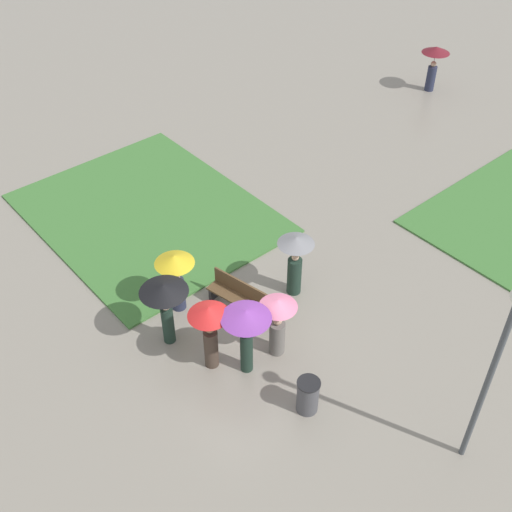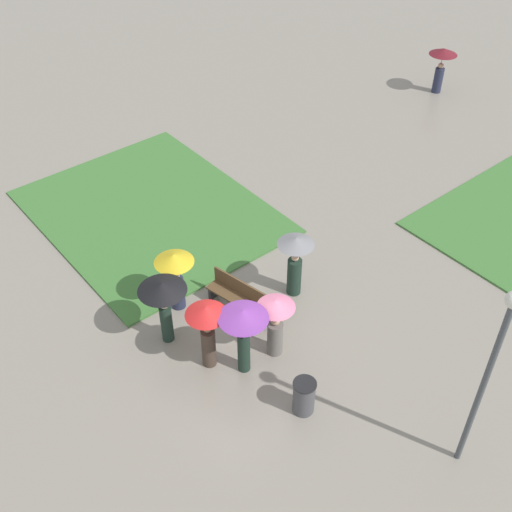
{
  "view_description": "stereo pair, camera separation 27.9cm",
  "coord_description": "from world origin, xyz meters",
  "px_view_note": "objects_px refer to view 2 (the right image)",
  "views": [
    {
      "loc": [
        8.05,
        -6.37,
        11.93
      ],
      "look_at": [
        -1.54,
        1.85,
        1.12
      ],
      "focal_mm": 45.0,
      "sensor_mm": 36.0,
      "label": 1
    },
    {
      "loc": [
        8.23,
        -6.15,
        11.93
      ],
      "look_at": [
        -1.54,
        1.85,
        1.12
      ],
      "focal_mm": 45.0,
      "sensor_mm": 36.0,
      "label": 2
    }
  ],
  "objects_px": {
    "lamp_post": "(491,363)",
    "crowd_person_grey": "(295,258)",
    "park_bench": "(241,297)",
    "crowd_person_black": "(163,296)",
    "crowd_person_pink": "(276,319)",
    "crowd_person_yellow": "(175,271)",
    "crowd_person_purple": "(243,324)",
    "crowd_person_red": "(207,324)",
    "trash_bin": "(304,397)",
    "lone_walker_mid_plaza": "(442,61)"
  },
  "relations": [
    {
      "from": "crowd_person_black",
      "to": "crowd_person_red",
      "type": "relative_size",
      "value": 0.99
    },
    {
      "from": "crowd_person_purple",
      "to": "trash_bin",
      "type": "bearing_deg",
      "value": -176.14
    },
    {
      "from": "trash_bin",
      "to": "crowd_person_yellow",
      "type": "bearing_deg",
      "value": -176.05
    },
    {
      "from": "lamp_post",
      "to": "crowd_person_yellow",
      "type": "bearing_deg",
      "value": -164.91
    },
    {
      "from": "lamp_post",
      "to": "crowd_person_yellow",
      "type": "height_order",
      "value": "lamp_post"
    },
    {
      "from": "park_bench",
      "to": "crowd_person_grey",
      "type": "xyz_separation_m",
      "value": [
        0.36,
        1.52,
        0.73
      ]
    },
    {
      "from": "crowd_person_red",
      "to": "park_bench",
      "type": "bearing_deg",
      "value": 4.5
    },
    {
      "from": "lamp_post",
      "to": "crowd_person_grey",
      "type": "bearing_deg",
      "value": 173.42
    },
    {
      "from": "crowd_person_pink",
      "to": "lone_walker_mid_plaza",
      "type": "relative_size",
      "value": 0.95
    },
    {
      "from": "crowd_person_grey",
      "to": "lone_walker_mid_plaza",
      "type": "xyz_separation_m",
      "value": [
        -5.12,
        12.4,
        0.13
      ]
    },
    {
      "from": "park_bench",
      "to": "crowd_person_yellow",
      "type": "distance_m",
      "value": 1.8
    },
    {
      "from": "park_bench",
      "to": "crowd_person_black",
      "type": "height_order",
      "value": "crowd_person_black"
    },
    {
      "from": "lamp_post",
      "to": "lone_walker_mid_plaza",
      "type": "bearing_deg",
      "value": 130.12
    },
    {
      "from": "crowd_person_red",
      "to": "crowd_person_pink",
      "type": "height_order",
      "value": "crowd_person_red"
    },
    {
      "from": "crowd_person_red",
      "to": "crowd_person_black",
      "type": "bearing_deg",
      "value": 80.15
    },
    {
      "from": "crowd_person_grey",
      "to": "crowd_person_purple",
      "type": "xyz_separation_m",
      "value": [
        1.22,
        -2.66,
        0.31
      ]
    },
    {
      "from": "crowd_person_red",
      "to": "lone_walker_mid_plaza",
      "type": "height_order",
      "value": "crowd_person_red"
    },
    {
      "from": "lamp_post",
      "to": "crowd_person_pink",
      "type": "bearing_deg",
      "value": -166.96
    },
    {
      "from": "crowd_person_red",
      "to": "crowd_person_grey",
      "type": "xyz_separation_m",
      "value": [
        -0.57,
        3.2,
        -0.13
      ]
    },
    {
      "from": "park_bench",
      "to": "crowd_person_black",
      "type": "bearing_deg",
      "value": -111.55
    },
    {
      "from": "crowd_person_black",
      "to": "crowd_person_yellow",
      "type": "height_order",
      "value": "crowd_person_black"
    },
    {
      "from": "crowd_person_purple",
      "to": "crowd_person_red",
      "type": "bearing_deg",
      "value": 34.15
    },
    {
      "from": "park_bench",
      "to": "lone_walker_mid_plaza",
      "type": "bearing_deg",
      "value": 97.19
    },
    {
      "from": "crowd_person_yellow",
      "to": "lamp_post",
      "type": "bearing_deg",
      "value": 151.5
    },
    {
      "from": "park_bench",
      "to": "trash_bin",
      "type": "bearing_deg",
      "value": -26.09
    },
    {
      "from": "trash_bin",
      "to": "park_bench",
      "type": "bearing_deg",
      "value": 165.59
    },
    {
      "from": "trash_bin",
      "to": "crowd_person_yellow",
      "type": "relative_size",
      "value": 0.52
    },
    {
      "from": "crowd_person_yellow",
      "to": "crowd_person_pink",
      "type": "height_order",
      "value": "crowd_person_yellow"
    },
    {
      "from": "lamp_post",
      "to": "trash_bin",
      "type": "relative_size",
      "value": 5.25
    },
    {
      "from": "crowd_person_red",
      "to": "crowd_person_pink",
      "type": "bearing_deg",
      "value": -50.49
    },
    {
      "from": "lamp_post",
      "to": "crowd_person_pink",
      "type": "distance_m",
      "value": 5.12
    },
    {
      "from": "park_bench",
      "to": "crowd_person_pink",
      "type": "distance_m",
      "value": 1.78
    },
    {
      "from": "trash_bin",
      "to": "lone_walker_mid_plaza",
      "type": "bearing_deg",
      "value": 118.7
    },
    {
      "from": "trash_bin",
      "to": "crowd_person_pink",
      "type": "distance_m",
      "value": 1.92
    },
    {
      "from": "lamp_post",
      "to": "park_bench",
      "type": "bearing_deg",
      "value": -172.41
    },
    {
      "from": "crowd_person_black",
      "to": "crowd_person_pink",
      "type": "distance_m",
      "value": 2.68
    },
    {
      "from": "park_bench",
      "to": "lamp_post",
      "type": "distance_m",
      "value": 6.82
    },
    {
      "from": "park_bench",
      "to": "crowd_person_black",
      "type": "xyz_separation_m",
      "value": [
        -0.35,
        -2.01,
        1.0
      ]
    },
    {
      "from": "trash_bin",
      "to": "crowd_person_purple",
      "type": "xyz_separation_m",
      "value": [
        -1.75,
        -0.29,
        1.06
      ]
    },
    {
      "from": "crowd_person_yellow",
      "to": "lone_walker_mid_plaza",
      "type": "relative_size",
      "value": 0.96
    },
    {
      "from": "trash_bin",
      "to": "crowd_person_grey",
      "type": "bearing_deg",
      "value": 141.37
    },
    {
      "from": "trash_bin",
      "to": "crowd_person_purple",
      "type": "distance_m",
      "value": 2.07
    },
    {
      "from": "crowd_person_yellow",
      "to": "crowd_person_grey",
      "type": "xyz_separation_m",
      "value": [
        1.52,
        2.68,
        -0.01
      ]
    },
    {
      "from": "crowd_person_yellow",
      "to": "crowd_person_grey",
      "type": "relative_size",
      "value": 0.95
    },
    {
      "from": "lamp_post",
      "to": "crowd_person_black",
      "type": "bearing_deg",
      "value": -156.71
    },
    {
      "from": "crowd_person_red",
      "to": "crowd_person_pink",
      "type": "relative_size",
      "value": 1.09
    },
    {
      "from": "crowd_person_purple",
      "to": "lone_walker_mid_plaza",
      "type": "relative_size",
      "value": 1.06
    },
    {
      "from": "crowd_person_pink",
      "to": "lone_walker_mid_plaza",
      "type": "distance_m",
      "value": 15.53
    },
    {
      "from": "lamp_post",
      "to": "crowd_person_grey",
      "type": "relative_size",
      "value": 2.56
    },
    {
      "from": "trash_bin",
      "to": "crowd_person_purple",
      "type": "height_order",
      "value": "crowd_person_purple"
    }
  ]
}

